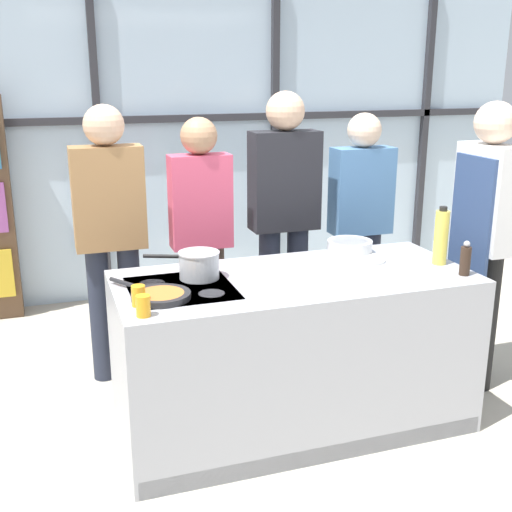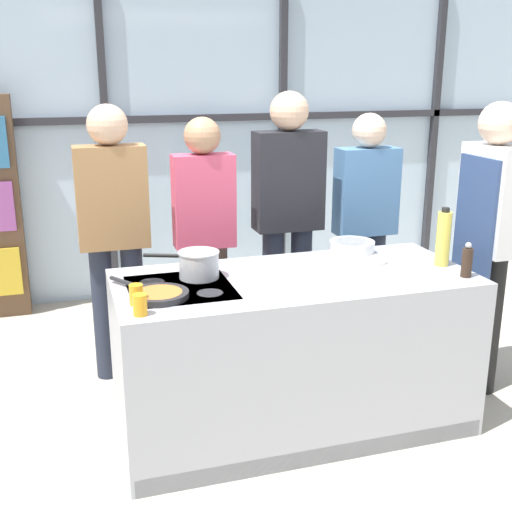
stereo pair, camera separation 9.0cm
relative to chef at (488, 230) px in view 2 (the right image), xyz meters
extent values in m
plane|color=#BCB29E|center=(-1.28, -0.12, -1.02)|extent=(18.00, 18.00, 0.00)
cube|color=silver|center=(-1.28, 2.35, 0.38)|extent=(6.40, 0.04, 2.80)
cube|color=#2D2D33|center=(-1.28, 2.30, 0.52)|extent=(6.40, 0.06, 0.06)
cube|color=#2D2D33|center=(-2.04, 2.30, 0.38)|extent=(0.06, 0.06, 2.80)
cube|color=#2D2D33|center=(-0.51, 2.30, 0.38)|extent=(0.06, 0.06, 2.80)
cube|color=#2D2D33|center=(1.03, 2.30, 0.38)|extent=(0.06, 0.06, 2.80)
cube|color=#A8AAB2|center=(-1.28, -0.12, -0.58)|extent=(1.91, 0.85, 0.88)
cube|color=black|center=(-1.89, -0.12, -0.14)|extent=(0.52, 0.52, 0.01)
cube|color=black|center=(-1.28, -0.53, -0.97)|extent=(1.87, 0.03, 0.10)
cylinder|color=#38383D|center=(-2.02, -0.24, -0.14)|extent=(0.13, 0.13, 0.01)
cylinder|color=#38383D|center=(-1.77, -0.24, -0.14)|extent=(0.13, 0.13, 0.01)
cylinder|color=#38383D|center=(-2.02, 0.01, -0.14)|extent=(0.13, 0.13, 0.01)
cylinder|color=#38383D|center=(-1.77, 0.01, -0.14)|extent=(0.13, 0.13, 0.01)
cylinder|color=black|center=(0.01, -0.10, -0.57)|extent=(0.14, 0.14, 0.88)
cylinder|color=black|center=(0.01, 0.10, -0.57)|extent=(0.14, 0.14, 0.88)
cube|color=white|center=(0.01, 0.00, 0.19)|extent=(0.19, 0.43, 0.64)
sphere|color=beige|center=(0.01, 0.00, 0.63)|extent=(0.25, 0.25, 0.25)
cube|color=navy|center=(-0.10, 0.00, -0.05)|extent=(0.02, 0.36, 0.97)
cylinder|color=#232838|center=(-2.04, 0.80, -0.58)|extent=(0.14, 0.14, 0.87)
cylinder|color=#232838|center=(-2.23, 0.80, -0.58)|extent=(0.14, 0.14, 0.87)
cube|color=#A37547|center=(-2.14, 0.80, 0.17)|extent=(0.43, 0.19, 0.63)
sphere|color=#D8AD8C|center=(-2.14, 0.80, 0.61)|extent=(0.24, 0.24, 0.24)
cylinder|color=#47382D|center=(-1.47, 0.80, -0.60)|extent=(0.12, 0.12, 0.83)
cylinder|color=#47382D|center=(-1.65, 0.80, -0.60)|extent=(0.12, 0.12, 0.83)
cube|color=#DB4C6B|center=(-1.56, 0.80, 0.11)|extent=(0.39, 0.18, 0.60)
sphere|color=tan|center=(-1.56, 0.80, 0.53)|extent=(0.23, 0.23, 0.23)
cylinder|color=#232838|center=(-0.89, 0.80, -0.56)|extent=(0.15, 0.15, 0.91)
cylinder|color=#232838|center=(-1.09, 0.80, -0.56)|extent=(0.15, 0.15, 0.91)
cube|color=#232328|center=(-0.99, 0.80, 0.21)|extent=(0.46, 0.20, 0.65)
sphere|color=#D8AD8C|center=(-0.99, 0.80, 0.67)|extent=(0.25, 0.25, 0.25)
cylinder|color=#232838|center=(-0.32, 0.80, -0.60)|extent=(0.14, 0.14, 0.83)
cylinder|color=#232838|center=(-0.51, 0.80, -0.60)|extent=(0.14, 0.14, 0.83)
cube|color=#4C7AAD|center=(-0.41, 0.80, 0.11)|extent=(0.42, 0.19, 0.60)
sphere|color=beige|center=(-0.41, 0.80, 0.53)|extent=(0.23, 0.23, 0.23)
cylinder|color=#232326|center=(-2.02, -0.24, -0.12)|extent=(0.29, 0.29, 0.03)
cylinder|color=#B26B2D|center=(-2.02, -0.24, -0.11)|extent=(0.22, 0.22, 0.01)
cylinder|color=#232326|center=(-2.16, -0.02, -0.11)|extent=(0.14, 0.20, 0.02)
cylinder|color=silver|center=(-1.77, 0.01, -0.06)|extent=(0.21, 0.21, 0.14)
cylinder|color=silver|center=(-1.77, 0.01, 0.01)|extent=(0.22, 0.22, 0.01)
cylinder|color=black|center=(-1.95, 0.08, -0.02)|extent=(0.18, 0.09, 0.02)
cylinder|color=white|center=(-0.80, 0.03, -0.13)|extent=(0.26, 0.26, 0.01)
cylinder|color=silver|center=(-0.80, 0.19, -0.10)|extent=(0.27, 0.27, 0.08)
cylinder|color=#4C4C51|center=(-0.80, 0.19, -0.06)|extent=(0.22, 0.22, 0.01)
cylinder|color=#E0CC4C|center=(-0.42, -0.17, 0.02)|extent=(0.08, 0.08, 0.31)
cylinder|color=black|center=(-0.42, -0.17, 0.18)|extent=(0.04, 0.04, 0.02)
cylinder|color=#332319|center=(-0.41, -0.39, -0.06)|extent=(0.06, 0.06, 0.16)
sphere|color=#B2B2B7|center=(-0.41, -0.39, 0.04)|extent=(0.03, 0.03, 0.03)
cylinder|color=orange|center=(-2.13, -0.44, -0.09)|extent=(0.07, 0.07, 0.10)
cylinder|color=orange|center=(-2.13, -0.30, -0.09)|extent=(0.07, 0.07, 0.10)
camera|label=1|loc=(-2.50, -3.13, 0.93)|focal=45.00mm
camera|label=2|loc=(-2.42, -3.16, 0.93)|focal=45.00mm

